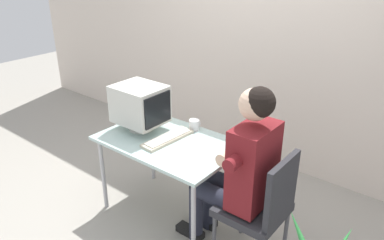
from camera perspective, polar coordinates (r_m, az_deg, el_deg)
ground_plane at (r=3.45m, az=-3.29°, el=-13.78°), size 12.00×12.00×0.00m
wall_back at (r=3.78m, az=14.49°, el=14.08°), size 8.00×0.10×3.00m
desk at (r=3.08m, az=-3.58°, el=-4.14°), size 1.13×0.73×0.72m
crt_monitor at (r=3.18m, az=-7.91°, el=2.34°), size 0.42×0.35×0.39m
keyboard at (r=3.05m, az=-3.73°, el=-2.79°), size 0.17×0.48×0.03m
office_chair at (r=2.71m, az=10.59°, el=-12.62°), size 0.44×0.44×0.91m
person_seated at (r=2.66m, az=7.40°, el=-7.09°), size 0.71×0.58×1.36m
desk_mug at (r=3.21m, az=0.37°, el=-0.72°), size 0.09×0.10×0.09m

